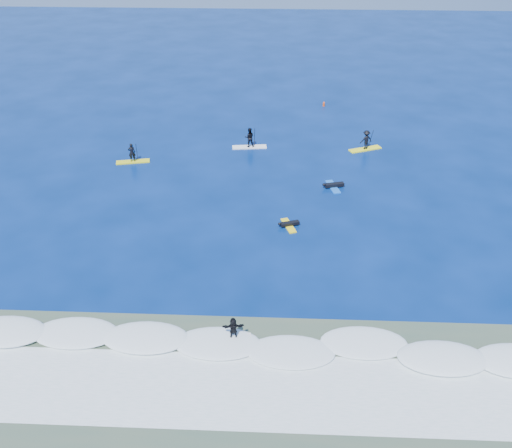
{
  "coord_description": "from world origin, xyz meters",
  "views": [
    {
      "loc": [
        0.11,
        -32.79,
        22.09
      ],
      "look_at": [
        -1.41,
        1.84,
        0.6
      ],
      "focal_mm": 40.0,
      "sensor_mm": 36.0,
      "label": 1
    }
  ],
  "objects_px": {
    "wave_surfer": "(233,329)",
    "marker_buoy": "(324,104)",
    "sup_paddler_left": "(132,156)",
    "sup_paddler_center": "(249,139)",
    "prone_paddler_near": "(289,224)",
    "prone_paddler_far": "(333,186)",
    "sup_paddler_right": "(366,141)"
  },
  "relations": [
    {
      "from": "sup_paddler_right",
      "to": "marker_buoy",
      "type": "height_order",
      "value": "sup_paddler_right"
    },
    {
      "from": "sup_paddler_center",
      "to": "sup_paddler_right",
      "type": "bearing_deg",
      "value": -6.47
    },
    {
      "from": "prone_paddler_near",
      "to": "marker_buoy",
      "type": "xyz_separation_m",
      "value": [
        4.0,
        25.24,
        0.11
      ]
    },
    {
      "from": "sup_paddler_left",
      "to": "prone_paddler_far",
      "type": "relative_size",
      "value": 1.27
    },
    {
      "from": "sup_paddler_right",
      "to": "prone_paddler_far",
      "type": "height_order",
      "value": "sup_paddler_right"
    },
    {
      "from": "wave_surfer",
      "to": "marker_buoy",
      "type": "distance_m",
      "value": 37.99
    },
    {
      "from": "prone_paddler_near",
      "to": "wave_surfer",
      "type": "bearing_deg",
      "value": 146.53
    },
    {
      "from": "sup_paddler_left",
      "to": "marker_buoy",
      "type": "height_order",
      "value": "sup_paddler_left"
    },
    {
      "from": "prone_paddler_near",
      "to": "wave_surfer",
      "type": "relative_size",
      "value": 1.05
    },
    {
      "from": "wave_surfer",
      "to": "marker_buoy",
      "type": "height_order",
      "value": "wave_surfer"
    },
    {
      "from": "prone_paddler_near",
      "to": "marker_buoy",
      "type": "relative_size",
      "value": 3.59
    },
    {
      "from": "sup_paddler_center",
      "to": "prone_paddler_near",
      "type": "xyz_separation_m",
      "value": [
        3.61,
        -13.83,
        -0.7
      ]
    },
    {
      "from": "prone_paddler_far",
      "to": "marker_buoy",
      "type": "bearing_deg",
      "value": -15.38
    },
    {
      "from": "sup_paddler_left",
      "to": "sup_paddler_center",
      "type": "distance_m",
      "value": 10.85
    },
    {
      "from": "prone_paddler_far",
      "to": "marker_buoy",
      "type": "relative_size",
      "value": 4.07
    },
    {
      "from": "sup_paddler_left",
      "to": "prone_paddler_far",
      "type": "xyz_separation_m",
      "value": [
        17.52,
        -4.02,
        -0.48
      ]
    },
    {
      "from": "sup_paddler_right",
      "to": "prone_paddler_far",
      "type": "distance_m",
      "value": 8.45
    },
    {
      "from": "sup_paddler_center",
      "to": "sup_paddler_left",
      "type": "bearing_deg",
      "value": -166.96
    },
    {
      "from": "prone_paddler_near",
      "to": "prone_paddler_far",
      "type": "relative_size",
      "value": 0.88
    },
    {
      "from": "sup_paddler_center",
      "to": "wave_surfer",
      "type": "xyz_separation_m",
      "value": [
        0.51,
        -25.91,
        -0.04
      ]
    },
    {
      "from": "sup_paddler_center",
      "to": "prone_paddler_near",
      "type": "height_order",
      "value": "sup_paddler_center"
    },
    {
      "from": "prone_paddler_far",
      "to": "prone_paddler_near",
      "type": "bearing_deg",
      "value": 134.83
    },
    {
      "from": "prone_paddler_far",
      "to": "wave_surfer",
      "type": "bearing_deg",
      "value": 145.23
    },
    {
      "from": "sup_paddler_left",
      "to": "prone_paddler_near",
      "type": "xyz_separation_m",
      "value": [
        13.84,
        -10.2,
        -0.5
      ]
    },
    {
      "from": "prone_paddler_near",
      "to": "marker_buoy",
      "type": "height_order",
      "value": "marker_buoy"
    },
    {
      "from": "prone_paddler_far",
      "to": "sup_paddler_center",
      "type": "bearing_deg",
      "value": 29.21
    },
    {
      "from": "prone_paddler_near",
      "to": "marker_buoy",
      "type": "distance_m",
      "value": 25.55
    },
    {
      "from": "sup_paddler_right",
      "to": "wave_surfer",
      "type": "relative_size",
      "value": 1.58
    },
    {
      "from": "prone_paddler_near",
      "to": "wave_surfer",
      "type": "distance_m",
      "value": 12.49
    },
    {
      "from": "wave_surfer",
      "to": "marker_buoy",
      "type": "bearing_deg",
      "value": 71.0
    },
    {
      "from": "sup_paddler_center",
      "to": "sup_paddler_right",
      "type": "distance_m",
      "value": 10.81
    },
    {
      "from": "sup_paddler_center",
      "to": "wave_surfer",
      "type": "distance_m",
      "value": 25.91
    }
  ]
}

